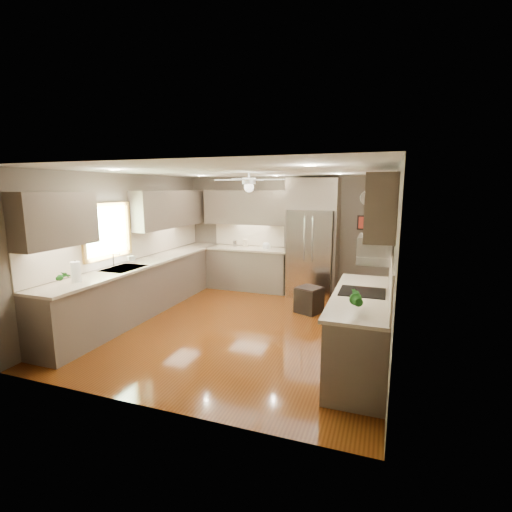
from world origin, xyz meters
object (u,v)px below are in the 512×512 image
Objects in this scene: canister_b at (235,244)px; soap_bottle at (132,258)px; refrigerator at (312,240)px; potted_plant_left at (62,276)px; stool at (309,300)px; paper_towel at (76,272)px; microwave at (375,249)px; potted_plant_right at (357,298)px; bowl at (266,248)px; canister_c at (245,243)px.

soap_bottle is (-1.00, -2.35, 0.02)m from canister_b.
refrigerator reaches higher than canister_b.
potted_plant_left is (0.13, -1.62, 0.04)m from soap_bottle.
potted_plant_left is 4.04m from stool.
microwave is at bearing 13.44° from paper_towel.
canister_b is 0.57× the size of potted_plant_left.
potted_plant_right is (2.97, -3.77, 0.08)m from canister_b.
potted_plant_right is at bearing -59.20° from bowl.
potted_plant_right is 2.87m from stool.
refrigerator is 4.59× the size of stool.
paper_towel is (-0.86, -3.75, 0.07)m from canister_b.
paper_towel is at bearing -113.86° from bowl.
refrigerator is 4.45× the size of microwave.
canister_b is 3.85m from paper_towel.
potted_plant_left reaches higher than canister_b.
paper_towel is at bearing -125.75° from refrigerator.
potted_plant_left is at bearing -85.50° from soap_bottle.
potted_plant_right is at bearing 3.13° from potted_plant_left.
potted_plant_right is (3.97, -1.41, 0.06)m from soap_bottle.
potted_plant_left is (-0.87, -3.98, 0.06)m from canister_b.
canister_c is 1.54m from refrigerator.
canister_c is at bearing 172.99° from bowl.
potted_plant_right is at bearing -71.94° from refrigerator.
paper_towel is (-3.96, -0.95, -0.40)m from microwave.
potted_plant_left reaches higher than soap_bottle.
potted_plant_right is at bearing -97.56° from microwave.
bowl is at bearing -5.37° from canister_b.
refrigerator is at bearing -3.23° from canister_c.
potted_plant_left is 4.16m from microwave.
soap_bottle is at bearing 95.76° from paper_towel.
canister_c is 0.56× the size of paper_towel.
canister_c is at bearing 144.87° from stool.
paper_towel is (-1.63, -3.68, 0.11)m from bowl.
bowl is at bearing 52.25° from soap_bottle.
refrigerator reaches higher than stool.
stool is at bearing 125.60° from microwave.
microwave is 2.31m from stool.
potted_plant_left reaches higher than bowl.
microwave reaches higher than soap_bottle.
paper_towel is at bearing -102.91° from canister_b.
canister_b is 0.82× the size of canister_c.
microwave is at bearing -6.25° from soap_bottle.
canister_c is 4.64m from potted_plant_right.
paper_towel reaches higher than canister_b.
potted_plant_right reaches higher than stool.
bowl is (1.64, 3.91, -0.10)m from potted_plant_left.
canister_b is 0.46× the size of paper_towel.
soap_bottle is at bearing -159.02° from stool.
soap_bottle is at bearing 160.38° from potted_plant_right.
stool is at bearing -43.74° from bowl.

